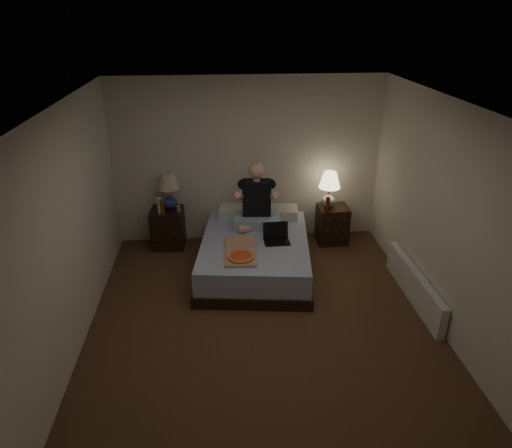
{
  "coord_description": "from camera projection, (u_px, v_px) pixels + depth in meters",
  "views": [
    {
      "loc": [
        -0.46,
        -4.3,
        3.34
      ],
      "look_at": [
        0.0,
        0.9,
        0.85
      ],
      "focal_mm": 32.0,
      "sensor_mm": 36.0,
      "label": 1
    }
  ],
  "objects": [
    {
      "name": "ceiling",
      "position": [
        264.0,
        106.0,
        4.26
      ],
      "size": [
        4.0,
        4.5,
        0.0
      ],
      "primitive_type": "cube",
      "rotation": [
        3.14,
        0.0,
        0.0
      ],
      "color": "white",
      "rests_on": "ground"
    },
    {
      "name": "nightstand_left",
      "position": [
        168.0,
        228.0,
        6.91
      ],
      "size": [
        0.5,
        0.45,
        0.61
      ],
      "primitive_type": "cube",
      "rotation": [
        0.0,
        0.0,
        -0.07
      ],
      "color": "black",
      "rests_on": "floor"
    },
    {
      "name": "soda_can",
      "position": [
        178.0,
        209.0,
        6.68
      ],
      "size": [
        0.07,
        0.07,
        0.1
      ],
      "primitive_type": "cylinder",
      "color": "#B9B9B3",
      "rests_on": "nightstand_left"
    },
    {
      "name": "floor",
      "position": [
        263.0,
        322.0,
        5.34
      ],
      "size": [
        4.0,
        4.5,
        0.0
      ],
      "primitive_type": "cube",
      "color": "brown",
      "rests_on": "ground"
    },
    {
      "name": "wall_back",
      "position": [
        248.0,
        161.0,
        6.82
      ],
      "size": [
        4.0,
        0.0,
        2.5
      ],
      "primitive_type": "cube",
      "rotation": [
        1.57,
        0.0,
        0.0
      ],
      "color": "silver",
      "rests_on": "ground"
    },
    {
      "name": "lamp_right",
      "position": [
        329.0,
        190.0,
        6.82
      ],
      "size": [
        0.37,
        0.37,
        0.56
      ],
      "primitive_type": null,
      "rotation": [
        0.0,
        0.0,
        -0.17
      ],
      "color": "gray",
      "rests_on": "nightstand_right"
    },
    {
      "name": "water_bottle",
      "position": [
        160.0,
        206.0,
        6.6
      ],
      "size": [
        0.07,
        0.07,
        0.25
      ],
      "primitive_type": "cylinder",
      "color": "silver",
      "rests_on": "nightstand_left"
    },
    {
      "name": "nightstand_right",
      "position": [
        332.0,
        224.0,
        7.07
      ],
      "size": [
        0.46,
        0.41,
        0.58
      ],
      "primitive_type": "cube",
      "rotation": [
        0.0,
        0.0,
        0.02
      ],
      "color": "black",
      "rests_on": "floor"
    },
    {
      "name": "lamp_left",
      "position": [
        169.0,
        191.0,
        6.7
      ],
      "size": [
        0.33,
        0.33,
        0.56
      ],
      "primitive_type": null,
      "rotation": [
        0.0,
        0.0,
        0.02
      ],
      "color": "navy",
      "rests_on": "nightstand_left"
    },
    {
      "name": "wall_right",
      "position": [
        446.0,
        219.0,
        4.96
      ],
      "size": [
        0.0,
        4.5,
        2.5
      ],
      "primitive_type": "cube",
      "rotation": [
        1.57,
        0.0,
        -1.57
      ],
      "color": "silver",
      "rests_on": "ground"
    },
    {
      "name": "pizza_box",
      "position": [
        241.0,
        257.0,
        5.69
      ],
      "size": [
        0.44,
        0.78,
        0.08
      ],
      "primitive_type": null,
      "rotation": [
        0.0,
        0.0,
        -0.06
      ],
      "color": "tan",
      "rests_on": "bed"
    },
    {
      "name": "person",
      "position": [
        257.0,
        196.0,
        6.4
      ],
      "size": [
        0.7,
        0.58,
        0.93
      ],
      "primitive_type": null,
      "rotation": [
        0.0,
        0.0,
        -0.09
      ],
      "color": "black",
      "rests_on": "bed"
    },
    {
      "name": "radiator",
      "position": [
        414.0,
        285.0,
        5.68
      ],
      "size": [
        0.1,
        1.6,
        0.4
      ],
      "primitive_type": "cube",
      "color": "silver",
      "rests_on": "floor"
    },
    {
      "name": "beer_bottle_left",
      "position": [
        162.0,
        207.0,
        6.57
      ],
      "size": [
        0.06,
        0.06,
        0.23
      ],
      "primitive_type": "cylinder",
      "color": "#62370E",
      "rests_on": "nightstand_left"
    },
    {
      "name": "bed",
      "position": [
        255.0,
        254.0,
        6.32
      ],
      "size": [
        1.66,
        2.07,
        0.48
      ],
      "primitive_type": "cube",
      "rotation": [
        0.0,
        0.0,
        -0.12
      ],
      "color": "#5772AE",
      "rests_on": "floor"
    },
    {
      "name": "wall_left",
      "position": [
        68.0,
        234.0,
        4.64
      ],
      "size": [
        0.0,
        4.5,
        2.5
      ],
      "primitive_type": "cube",
      "rotation": [
        1.57,
        0.0,
        1.57
      ],
      "color": "silver",
      "rests_on": "ground"
    },
    {
      "name": "laptop",
      "position": [
        277.0,
        234.0,
        6.08
      ],
      "size": [
        0.35,
        0.29,
        0.24
      ],
      "primitive_type": null,
      "rotation": [
        0.0,
        0.0,
        0.04
      ],
      "color": "black",
      "rests_on": "bed"
    },
    {
      "name": "beer_bottle_right",
      "position": [
        328.0,
        204.0,
        6.76
      ],
      "size": [
        0.06,
        0.06,
        0.23
      ],
      "primitive_type": "cylinder",
      "color": "#591C0C",
      "rests_on": "nightstand_right"
    },
    {
      "name": "wall_front",
      "position": [
        301.0,
        386.0,
        2.78
      ],
      "size": [
        4.0,
        0.0,
        2.5
      ],
      "primitive_type": "cube",
      "rotation": [
        -1.57,
        0.0,
        0.0
      ],
      "color": "silver",
      "rests_on": "ground"
    }
  ]
}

